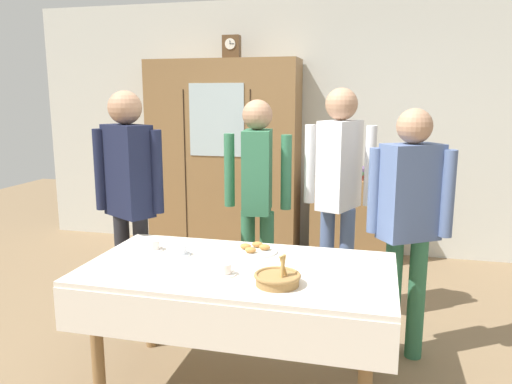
{
  "coord_description": "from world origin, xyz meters",
  "views": [
    {
      "loc": [
        0.74,
        -2.77,
        1.7
      ],
      "look_at": [
        0.0,
        0.2,
        1.1
      ],
      "focal_mm": 34.84,
      "sensor_mm": 36.0,
      "label": 1
    }
  ],
  "objects_px": {
    "tea_cup_near_right": "(180,251)",
    "tea_cup_mid_left": "(224,270)",
    "pastry_plate": "(255,250)",
    "spoon_mid_left": "(372,259)",
    "bookshelf_low": "(355,219)",
    "spoon_front_edge": "(145,269)",
    "person_by_cabinet": "(129,187)",
    "wall_cabinet": "(224,157)",
    "mantel_clock": "(232,47)",
    "person_beside_shelf": "(409,211)",
    "dining_table": "(237,285)",
    "bread_basket": "(278,278)",
    "tea_cup_front_edge": "(153,246)",
    "person_behind_table_left": "(257,187)",
    "book_stack": "(357,173)",
    "person_near_right_end": "(339,180)",
    "spoon_far_right": "(348,266)"
  },
  "relations": [
    {
      "from": "person_behind_table_left",
      "to": "bread_basket",
      "type": "bearing_deg",
      "value": -71.65
    },
    {
      "from": "dining_table",
      "to": "person_near_right_end",
      "type": "relative_size",
      "value": 0.99
    },
    {
      "from": "spoon_far_right",
      "to": "person_near_right_end",
      "type": "relative_size",
      "value": 0.07
    },
    {
      "from": "tea_cup_near_right",
      "to": "spoon_front_edge",
      "type": "height_order",
      "value": "tea_cup_near_right"
    },
    {
      "from": "dining_table",
      "to": "bread_basket",
      "type": "height_order",
      "value": "bread_basket"
    },
    {
      "from": "bread_basket",
      "to": "person_by_cabinet",
      "type": "relative_size",
      "value": 0.14
    },
    {
      "from": "tea_cup_front_edge",
      "to": "pastry_plate",
      "type": "relative_size",
      "value": 0.46
    },
    {
      "from": "person_behind_table_left",
      "to": "tea_cup_mid_left",
      "type": "bearing_deg",
      "value": -84.74
    },
    {
      "from": "mantel_clock",
      "to": "person_near_right_end",
      "type": "relative_size",
      "value": 0.14
    },
    {
      "from": "person_beside_shelf",
      "to": "spoon_front_edge",
      "type": "bearing_deg",
      "value": -150.9
    },
    {
      "from": "wall_cabinet",
      "to": "tea_cup_mid_left",
      "type": "bearing_deg",
      "value": -72.3
    },
    {
      "from": "book_stack",
      "to": "person_behind_table_left",
      "type": "xyz_separation_m",
      "value": [
        -0.67,
        -1.59,
        0.11
      ]
    },
    {
      "from": "tea_cup_front_edge",
      "to": "person_behind_table_left",
      "type": "bearing_deg",
      "value": 62.44
    },
    {
      "from": "dining_table",
      "to": "person_near_right_end",
      "type": "bearing_deg",
      "value": 67.94
    },
    {
      "from": "book_stack",
      "to": "pastry_plate",
      "type": "distance_m",
      "value": 2.39
    },
    {
      "from": "bookshelf_low",
      "to": "tea_cup_mid_left",
      "type": "height_order",
      "value": "bookshelf_low"
    },
    {
      "from": "spoon_far_right",
      "to": "spoon_front_edge",
      "type": "distance_m",
      "value": 1.13
    },
    {
      "from": "person_behind_table_left",
      "to": "person_near_right_end",
      "type": "bearing_deg",
      "value": 7.62
    },
    {
      "from": "tea_cup_mid_left",
      "to": "person_by_cabinet",
      "type": "height_order",
      "value": "person_by_cabinet"
    },
    {
      "from": "mantel_clock",
      "to": "tea_cup_mid_left",
      "type": "distance_m",
      "value": 3.15
    },
    {
      "from": "dining_table",
      "to": "mantel_clock",
      "type": "xyz_separation_m",
      "value": [
        -0.8,
        2.59,
        1.54
      ]
    },
    {
      "from": "mantel_clock",
      "to": "tea_cup_mid_left",
      "type": "xyz_separation_m",
      "value": [
        0.76,
        -2.71,
        -1.41
      ]
    },
    {
      "from": "mantel_clock",
      "to": "bread_basket",
      "type": "bearing_deg",
      "value": -68.98
    },
    {
      "from": "mantel_clock",
      "to": "person_beside_shelf",
      "type": "height_order",
      "value": "mantel_clock"
    },
    {
      "from": "tea_cup_front_edge",
      "to": "person_by_cabinet",
      "type": "distance_m",
      "value": 0.61
    },
    {
      "from": "tea_cup_near_right",
      "to": "tea_cup_mid_left",
      "type": "xyz_separation_m",
      "value": [
        0.36,
        -0.26,
        0.0
      ]
    },
    {
      "from": "person_near_right_end",
      "to": "spoon_front_edge",
      "type": "bearing_deg",
      "value": -126.37
    },
    {
      "from": "person_beside_shelf",
      "to": "tea_cup_near_right",
      "type": "bearing_deg",
      "value": -159.21
    },
    {
      "from": "spoon_front_edge",
      "to": "dining_table",
      "type": "bearing_deg",
      "value": 17.14
    },
    {
      "from": "dining_table",
      "to": "spoon_front_edge",
      "type": "relative_size",
      "value": 14.54
    },
    {
      "from": "mantel_clock",
      "to": "person_behind_table_left",
      "type": "xyz_separation_m",
      "value": [
        0.66,
        -1.53,
        -1.17
      ]
    },
    {
      "from": "spoon_mid_left",
      "to": "book_stack",
      "type": "bearing_deg",
      "value": 95.02
    },
    {
      "from": "mantel_clock",
      "to": "tea_cup_front_edge",
      "type": "relative_size",
      "value": 1.85
    },
    {
      "from": "bookshelf_low",
      "to": "bread_basket",
      "type": "bearing_deg",
      "value": -95.16
    },
    {
      "from": "mantel_clock",
      "to": "tea_cup_front_edge",
      "type": "xyz_separation_m",
      "value": [
        0.2,
        -2.4,
        -1.41
      ]
    },
    {
      "from": "book_stack",
      "to": "person_beside_shelf",
      "type": "relative_size",
      "value": 0.14
    },
    {
      "from": "dining_table",
      "to": "tea_cup_mid_left",
      "type": "relative_size",
      "value": 13.31
    },
    {
      "from": "spoon_front_edge",
      "to": "person_by_cabinet",
      "type": "height_order",
      "value": "person_by_cabinet"
    },
    {
      "from": "book_stack",
      "to": "person_beside_shelf",
      "type": "bearing_deg",
      "value": -78.2
    },
    {
      "from": "tea_cup_near_right",
      "to": "person_beside_shelf",
      "type": "distance_m",
      "value": 1.44
    },
    {
      "from": "spoon_front_edge",
      "to": "wall_cabinet",
      "type": "bearing_deg",
      "value": 98.6
    },
    {
      "from": "mantel_clock",
      "to": "spoon_mid_left",
      "type": "bearing_deg",
      "value": -55.89
    },
    {
      "from": "spoon_mid_left",
      "to": "spoon_front_edge",
      "type": "bearing_deg",
      "value": -158.16
    },
    {
      "from": "mantel_clock",
      "to": "bookshelf_low",
      "type": "xyz_separation_m",
      "value": [
        1.32,
        0.05,
        -1.77
      ]
    },
    {
      "from": "bookshelf_low",
      "to": "spoon_front_edge",
      "type": "height_order",
      "value": "bookshelf_low"
    },
    {
      "from": "pastry_plate",
      "to": "person_behind_table_left",
      "type": "relative_size",
      "value": 0.17
    },
    {
      "from": "wall_cabinet",
      "to": "mantel_clock",
      "type": "height_order",
      "value": "mantel_clock"
    },
    {
      "from": "bread_basket",
      "to": "person_by_cabinet",
      "type": "bearing_deg",
      "value": 147.7
    },
    {
      "from": "pastry_plate",
      "to": "spoon_mid_left",
      "type": "xyz_separation_m",
      "value": [
        0.7,
        0.03,
        -0.01
      ]
    },
    {
      "from": "dining_table",
      "to": "bookshelf_low",
      "type": "height_order",
      "value": "bookshelf_low"
    }
  ]
}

